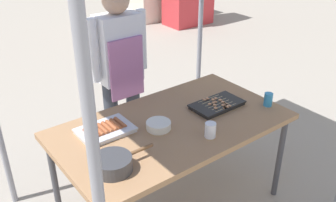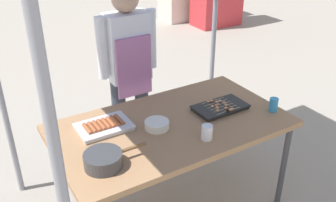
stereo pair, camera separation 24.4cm
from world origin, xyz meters
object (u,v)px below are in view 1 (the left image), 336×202
tray_grilled_sausages (105,130)px  vendor_woman (120,66)px  cooking_wok (113,163)px  tray_meat_skewers (217,105)px  condiment_bowl (158,125)px  drink_cup_near_edge (268,100)px  stall_table (172,130)px  drink_cup_by_wok (210,130)px

tray_grilled_sausages → vendor_woman: size_ratio=0.23×
cooking_wok → tray_meat_skewers: bearing=10.7°
condiment_bowl → drink_cup_near_edge: drink_cup_near_edge is taller
stall_table → drink_cup_by_wok: size_ratio=16.06×
tray_meat_skewers → cooking_wok: bearing=-169.3°
condiment_bowl → vendor_woman: vendor_woman is taller
cooking_wok → condiment_bowl: (0.46, 0.20, -0.02)m
vendor_woman → cooking_wok: bearing=56.9°
cooking_wok → drink_cup_near_edge: 1.30m
stall_table → drink_cup_near_edge: bearing=-17.7°
cooking_wok → drink_cup_near_edge: bearing=-1.2°
drink_cup_near_edge → drink_cup_by_wok: 0.63m
stall_table → condiment_bowl: bearing=179.5°
tray_meat_skewers → vendor_woman: 0.86m
drink_cup_by_wok → stall_table: bearing=107.8°
tray_grilled_sausages → tray_meat_skewers: size_ratio=0.91×
stall_table → tray_grilled_sausages: bearing=158.0°
tray_meat_skewers → drink_cup_by_wok: size_ratio=3.91×
cooking_wok → drink_cup_by_wok: bearing=-6.6°
drink_cup_near_edge → tray_meat_skewers: bearing=145.7°
stall_table → tray_grilled_sausages: size_ratio=4.52×
condiment_bowl → drink_cup_by_wok: drink_cup_by_wok is taller
tray_grilled_sausages → vendor_woman: vendor_woman is taller
drink_cup_near_edge → drink_cup_by_wok: size_ratio=1.01×
tray_meat_skewers → stall_table: bearing=177.7°
stall_table → tray_meat_skewers: (0.40, -0.02, 0.07)m
stall_table → cooking_wok: 0.62m
tray_meat_skewers → drink_cup_by_wok: drink_cup_by_wok is taller
stall_table → drink_cup_near_edge: (0.72, -0.23, 0.10)m
drink_cup_by_wok → vendor_woman: (-0.04, 1.04, 0.11)m
drink_cup_near_edge → vendor_woman: (-0.67, 0.99, 0.11)m
stall_table → condiment_bowl: 0.14m
tray_meat_skewers → cooking_wok: 1.00m
cooking_wok → drink_cup_by_wok: (0.67, -0.08, 0.00)m
condiment_bowl → drink_cup_by_wok: 0.35m
tray_meat_skewers → condiment_bowl: condiment_bowl is taller
vendor_woman → tray_meat_skewers: bearing=114.8°
drink_cup_by_wok → vendor_woman: bearing=92.3°
vendor_woman → condiment_bowl: bearing=77.7°
stall_table → tray_meat_skewers: 0.41m
tray_meat_skewers → drink_cup_near_edge: (0.31, -0.21, 0.03)m
stall_table → tray_grilled_sausages: 0.46m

